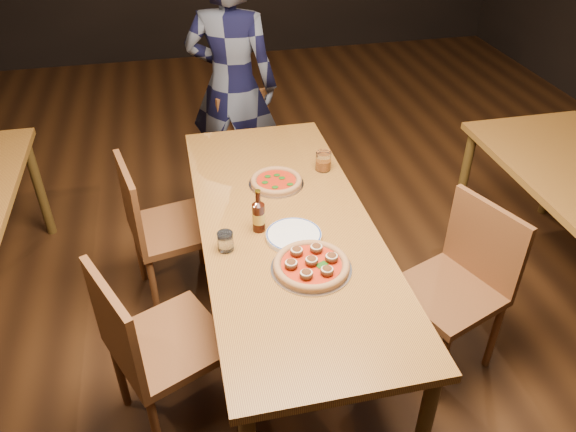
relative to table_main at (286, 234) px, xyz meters
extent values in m
plane|color=black|center=(0.00, 0.00, -0.68)|extent=(9.00, 9.00, 0.00)
cube|color=brown|center=(0.00, 0.00, 0.05)|extent=(0.80, 2.00, 0.04)
cylinder|color=#533D17|center=(-0.34, 0.94, -0.32)|extent=(0.06, 0.06, 0.71)
cylinder|color=#533D17|center=(0.34, -0.94, -0.32)|extent=(0.06, 0.06, 0.71)
cylinder|color=#533D17|center=(0.34, 0.94, -0.32)|extent=(0.06, 0.06, 0.71)
cylinder|color=#533D17|center=(-1.36, 1.24, -0.32)|extent=(0.06, 0.06, 0.71)
cylinder|color=#533D17|center=(1.36, 0.74, -0.32)|extent=(0.06, 0.06, 0.71)
cylinder|color=#533D17|center=(2.04, 0.74, -0.32)|extent=(0.06, 0.06, 0.71)
cylinder|color=#B7B7BF|center=(0.03, -0.35, 0.07)|extent=(0.34, 0.34, 0.01)
cylinder|color=tan|center=(0.03, -0.35, 0.09)|extent=(0.32, 0.32, 0.02)
torus|color=tan|center=(0.03, -0.35, 0.10)|extent=(0.32, 0.32, 0.03)
cylinder|color=#9F090C|center=(0.03, -0.35, 0.10)|extent=(0.26, 0.26, 0.00)
cylinder|color=#B7B7BF|center=(0.02, 0.34, 0.07)|extent=(0.29, 0.29, 0.01)
cylinder|color=tan|center=(0.02, 0.34, 0.09)|extent=(0.26, 0.26, 0.02)
torus|color=tan|center=(0.02, 0.34, 0.09)|extent=(0.27, 0.27, 0.03)
cylinder|color=#9F090C|center=(0.02, 0.34, 0.10)|extent=(0.20, 0.20, 0.00)
cylinder|color=white|center=(0.01, -0.13, 0.08)|extent=(0.25, 0.25, 0.02)
cylinder|color=black|center=(-0.13, -0.03, 0.14)|extent=(0.06, 0.06, 0.14)
cylinder|color=black|center=(-0.13, -0.03, 0.25)|extent=(0.02, 0.02, 0.07)
cylinder|color=gold|center=(-0.13, -0.03, 0.14)|extent=(0.06, 0.06, 0.05)
cylinder|color=white|center=(-0.30, -0.14, 0.12)|extent=(0.07, 0.07, 0.09)
cylinder|color=#A65112|center=(0.30, 0.43, 0.12)|extent=(0.08, 0.08, 0.10)
imported|color=black|center=(-0.05, 1.47, 0.16)|extent=(0.72, 0.59, 1.68)
camera|label=1|loc=(-0.45, -2.09, 1.62)|focal=35.00mm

